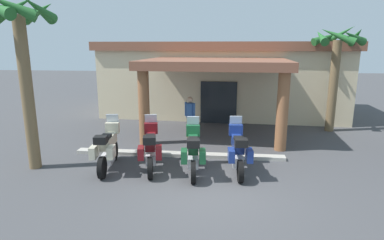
{
  "coord_description": "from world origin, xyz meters",
  "views": [
    {
      "loc": [
        0.4,
        -8.11,
        3.84
      ],
      "look_at": [
        -0.83,
        3.18,
        1.2
      ],
      "focal_mm": 30.09,
      "sensor_mm": 36.0,
      "label": 1
    }
  ],
  "objects_px": {
    "motel_building": "(222,77)",
    "motorcycle_maroon": "(151,148)",
    "motorcycle_green": "(193,151)",
    "pedestrian": "(190,114)",
    "motorcycle_cream": "(108,148)",
    "motorcycle_blue": "(238,151)",
    "palm_tree_near_portico": "(337,55)",
    "palm_tree_roadside": "(20,43)"
  },
  "relations": [
    {
      "from": "motel_building",
      "to": "motorcycle_maroon",
      "type": "relative_size",
      "value": 6.16
    },
    {
      "from": "motorcycle_green",
      "to": "pedestrian",
      "type": "xyz_separation_m",
      "value": [
        -0.54,
        3.84,
        0.33
      ]
    },
    {
      "from": "motorcycle_cream",
      "to": "motorcycle_maroon",
      "type": "bearing_deg",
      "value": -92.0
    },
    {
      "from": "motel_building",
      "to": "motorcycle_blue",
      "type": "height_order",
      "value": "motel_building"
    },
    {
      "from": "motorcycle_green",
      "to": "motorcycle_blue",
      "type": "relative_size",
      "value": 1.0
    },
    {
      "from": "motorcycle_maroon",
      "to": "palm_tree_near_portico",
      "type": "bearing_deg",
      "value": -63.41
    },
    {
      "from": "motorcycle_green",
      "to": "palm_tree_roadside",
      "type": "relative_size",
      "value": 0.41
    },
    {
      "from": "motorcycle_blue",
      "to": "motorcycle_maroon",
      "type": "bearing_deg",
      "value": 86.66
    },
    {
      "from": "motel_building",
      "to": "motorcycle_maroon",
      "type": "distance_m",
      "value": 9.5
    },
    {
      "from": "pedestrian",
      "to": "palm_tree_roadside",
      "type": "bearing_deg",
      "value": 161.71
    },
    {
      "from": "motorcycle_cream",
      "to": "motorcycle_blue",
      "type": "xyz_separation_m",
      "value": [
        4.07,
        0.17,
        0.0
      ]
    },
    {
      "from": "motorcycle_cream",
      "to": "motorcycle_green",
      "type": "bearing_deg",
      "value": -97.56
    },
    {
      "from": "motel_building",
      "to": "palm_tree_near_portico",
      "type": "distance_m",
      "value": 6.36
    },
    {
      "from": "motorcycle_blue",
      "to": "palm_tree_near_portico",
      "type": "xyz_separation_m",
      "value": [
        4.37,
        5.49,
        2.75
      ]
    },
    {
      "from": "motorcycle_cream",
      "to": "motorcycle_blue",
      "type": "relative_size",
      "value": 1.0
    },
    {
      "from": "pedestrian",
      "to": "motorcycle_blue",
      "type": "bearing_deg",
      "value": -121.48
    },
    {
      "from": "motorcycle_green",
      "to": "pedestrian",
      "type": "bearing_deg",
      "value": 1.67
    },
    {
      "from": "motel_building",
      "to": "pedestrian",
      "type": "distance_m",
      "value": 5.72
    },
    {
      "from": "pedestrian",
      "to": "palm_tree_roadside",
      "type": "xyz_separation_m",
      "value": [
        -4.58,
        -3.95,
        2.89
      ]
    },
    {
      "from": "motel_building",
      "to": "motorcycle_green",
      "type": "distance_m",
      "value": 9.45
    },
    {
      "from": "motorcycle_blue",
      "to": "palm_tree_roadside",
      "type": "xyz_separation_m",
      "value": [
        -6.48,
        -0.32,
        3.23
      ]
    },
    {
      "from": "motel_building",
      "to": "motorcycle_green",
      "type": "bearing_deg",
      "value": -91.64
    },
    {
      "from": "motel_building",
      "to": "palm_tree_roadside",
      "type": "relative_size",
      "value": 2.48
    },
    {
      "from": "motel_building",
      "to": "motorcycle_blue",
      "type": "relative_size",
      "value": 6.1
    },
    {
      "from": "motorcycle_maroon",
      "to": "pedestrian",
      "type": "height_order",
      "value": "pedestrian"
    },
    {
      "from": "palm_tree_near_portico",
      "to": "palm_tree_roadside",
      "type": "xyz_separation_m",
      "value": [
        -10.85,
        -5.81,
        0.48
      ]
    },
    {
      "from": "palm_tree_near_portico",
      "to": "palm_tree_roadside",
      "type": "height_order",
      "value": "palm_tree_roadside"
    },
    {
      "from": "palm_tree_roadside",
      "to": "motel_building",
      "type": "bearing_deg",
      "value": 58.37
    },
    {
      "from": "motorcycle_green",
      "to": "palm_tree_roadside",
      "type": "xyz_separation_m",
      "value": [
        -5.12,
        -0.12,
        3.23
      ]
    },
    {
      "from": "motorcycle_cream",
      "to": "palm_tree_near_portico",
      "type": "distance_m",
      "value": 10.53
    },
    {
      "from": "motorcycle_green",
      "to": "motorcycle_blue",
      "type": "xyz_separation_m",
      "value": [
        1.36,
        0.21,
        0.0
      ]
    },
    {
      "from": "motel_building",
      "to": "pedestrian",
      "type": "height_order",
      "value": "motel_building"
    },
    {
      "from": "palm_tree_roadside",
      "to": "motorcycle_blue",
      "type": "bearing_deg",
      "value": 2.85
    },
    {
      "from": "motorcycle_blue",
      "to": "palm_tree_near_portico",
      "type": "distance_m",
      "value": 7.54
    },
    {
      "from": "motorcycle_cream",
      "to": "motorcycle_maroon",
      "type": "distance_m",
      "value": 1.36
    },
    {
      "from": "motorcycle_cream",
      "to": "motorcycle_green",
      "type": "relative_size",
      "value": 1.0
    },
    {
      "from": "motorcycle_blue",
      "to": "motorcycle_green",
      "type": "bearing_deg",
      "value": 94.14
    },
    {
      "from": "motel_building",
      "to": "palm_tree_near_portico",
      "type": "relative_size",
      "value": 2.8
    },
    {
      "from": "motorcycle_green",
      "to": "palm_tree_near_portico",
      "type": "relative_size",
      "value": 0.46
    },
    {
      "from": "motorcycle_maroon",
      "to": "pedestrian",
      "type": "relative_size",
      "value": 1.24
    },
    {
      "from": "motorcycle_blue",
      "to": "pedestrian",
      "type": "xyz_separation_m",
      "value": [
        -1.9,
        3.63,
        0.33
      ]
    },
    {
      "from": "motorcycle_cream",
      "to": "palm_tree_roadside",
      "type": "distance_m",
      "value": 4.03
    }
  ]
}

